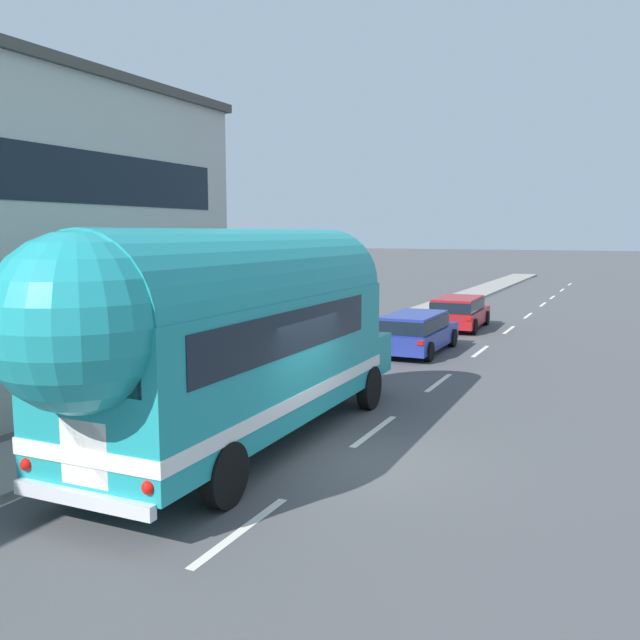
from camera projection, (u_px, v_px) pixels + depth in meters
The scene contains 6 objects.
ground_plane at pixel (339, 457), 12.27m from camera, with size 300.00×300.00×0.00m, color #4C4C4F.
lane_markings at pixel (414, 343), 25.00m from camera, with size 3.85×80.00×0.01m.
sidewalk_slab at pixel (327, 349), 23.26m from camera, with size 2.17×90.00×0.15m, color gray.
painted_bus at pixel (232, 330), 12.18m from camera, with size 2.71×10.75×4.12m.
car_lead at pixel (416, 330), 22.75m from camera, with size 1.90×4.54×1.37m.
car_second at pixel (459, 311), 28.37m from camera, with size 2.05×4.41×1.37m.
Camera 1 is at (4.72, -10.87, 4.06)m, focal length 37.93 mm.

